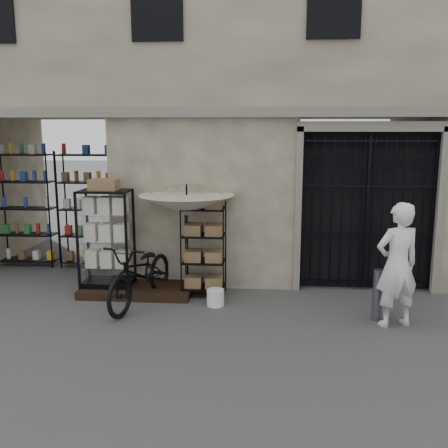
# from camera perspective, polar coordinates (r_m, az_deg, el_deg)

# --- Properties ---
(ground) EXTENTS (80.00, 80.00, 0.00)m
(ground) POSITION_cam_1_polar(r_m,az_deg,el_deg) (7.59, 5.32, -12.17)
(ground) COLOR #27272A
(ground) RESTS_ON ground
(main_building) EXTENTS (14.00, 4.00, 9.00)m
(main_building) POSITION_cam_1_polar(r_m,az_deg,el_deg) (11.10, 5.47, 18.75)
(main_building) COLOR tan
(main_building) RESTS_ON ground
(shop_recess) EXTENTS (3.00, 1.70, 3.00)m
(shop_recess) POSITION_cam_1_polar(r_m,az_deg,el_deg) (10.81, -19.35, 2.45)
(shop_recess) COLOR black
(shop_recess) RESTS_ON ground
(shop_shelving) EXTENTS (2.70, 0.50, 2.50)m
(shop_shelving) POSITION_cam_1_polar(r_m,az_deg,el_deg) (11.32, -18.49, 1.58)
(shop_shelving) COLOR black
(shop_shelving) RESTS_ON ground
(iron_gate) EXTENTS (2.50, 0.21, 3.00)m
(iron_gate) POSITION_cam_1_polar(r_m,az_deg,el_deg) (9.57, 15.84, 1.63)
(iron_gate) COLOR black
(iron_gate) RESTS_ON ground
(step_platform) EXTENTS (2.00, 0.90, 0.15)m
(step_platform) POSITION_cam_1_polar(r_m,az_deg,el_deg) (9.29, -9.90, -7.43)
(step_platform) COLOR black
(step_platform) RESTS_ON ground
(display_cabinet) EXTENTS (0.89, 0.58, 1.89)m
(display_cabinet) POSITION_cam_1_polar(r_m,az_deg,el_deg) (9.21, -13.28, -2.17)
(display_cabinet) COLOR black
(display_cabinet) RESTS_ON step_platform
(wire_rack) EXTENTS (0.88, 0.77, 1.69)m
(wire_rack) POSITION_cam_1_polar(r_m,az_deg,el_deg) (8.89, -2.32, -3.07)
(wire_rack) COLOR black
(wire_rack) RESTS_ON ground
(market_umbrella) EXTENTS (1.65, 1.68, 2.40)m
(market_umbrella) POSITION_cam_1_polar(r_m,az_deg,el_deg) (8.83, -4.29, 2.79)
(market_umbrella) COLOR black
(market_umbrella) RESTS_ON ground
(white_bucket) EXTENTS (0.36, 0.36, 0.28)m
(white_bucket) POSITION_cam_1_polar(r_m,az_deg,el_deg) (8.56, -0.99, -8.40)
(white_bucket) COLOR white
(white_bucket) RESTS_ON ground
(bicycle) EXTENTS (0.99, 1.25, 2.10)m
(bicycle) POSITION_cam_1_polar(r_m,az_deg,el_deg) (8.79, -9.29, -8.99)
(bicycle) COLOR black
(bicycle) RESTS_ON ground
(steel_bollard) EXTENTS (0.15, 0.15, 0.82)m
(steel_bollard) POSITION_cam_1_polar(r_m,az_deg,el_deg) (8.22, 17.14, -7.73)
(steel_bollard) COLOR #585B63
(steel_bollard) RESTS_ON ground
(shopkeeper) EXTENTS (1.26, 2.03, 0.46)m
(shopkeeper) POSITION_cam_1_polar(r_m,az_deg,el_deg) (8.21, 18.77, -10.89)
(shopkeeper) COLOR white
(shopkeeper) RESTS_ON ground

